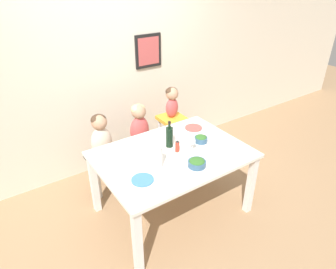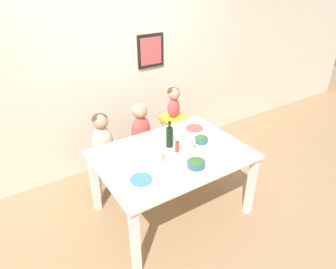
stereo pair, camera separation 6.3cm
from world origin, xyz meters
TOP-DOWN VIEW (x-y plane):
  - ground_plane at (0.00, 0.00)m, footprint 14.00×14.00m
  - wall_back at (0.00, 1.29)m, footprint 10.00×0.09m
  - dining_table at (0.00, 0.00)m, footprint 1.51×1.08m
  - chair_far_left at (-0.44, 0.79)m, footprint 0.37×0.38m
  - chair_far_center at (0.06, 0.79)m, footprint 0.37×0.38m
  - chair_right_highchair at (0.55, 0.79)m, footprint 0.32×0.32m
  - person_child_left at (-0.44, 0.80)m, footprint 0.25×0.18m
  - person_child_center at (0.06, 0.80)m, footprint 0.25×0.18m
  - person_baby_right at (0.55, 0.80)m, footprint 0.17×0.16m
  - wine_bottle at (0.05, 0.13)m, footprint 0.07×0.07m
  - paper_towel_roll at (-0.25, -0.11)m, footprint 0.10×0.10m
  - wine_glass_near at (0.20, -0.07)m, footprint 0.06×0.06m
  - salad_bowl_large at (0.06, -0.31)m, footprint 0.17×0.17m
  - salad_bowl_small at (0.38, 0.02)m, footprint 0.14×0.14m
  - dinner_plate_front_left at (-0.47, -0.21)m, footprint 0.20×0.20m
  - dinner_plate_back_left at (-0.44, 0.33)m, footprint 0.20×0.20m
  - dinner_plate_back_right at (0.51, 0.30)m, footprint 0.20×0.20m
  - dinner_plate_front_right at (0.44, -0.22)m, footprint 0.20×0.20m
  - condiment_bottle_hot_sauce at (0.06, -0.00)m, footprint 0.04×0.04m

SIDE VIEW (x-z plane):
  - ground_plane at x=0.00m, z-range 0.00..0.00m
  - chair_far_left at x=-0.44m, z-range 0.15..0.61m
  - chair_far_center at x=0.06m, z-range 0.15..0.61m
  - chair_right_highchair at x=0.55m, z-range 0.19..0.89m
  - dining_table at x=0.00m, z-range 0.29..1.05m
  - person_child_left at x=-0.44m, z-range 0.48..1.02m
  - person_child_center at x=0.06m, z-range 0.48..1.02m
  - dinner_plate_front_left at x=-0.47m, z-range 0.76..0.77m
  - dinner_plate_back_left at x=-0.44m, z-range 0.76..0.77m
  - dinner_plate_back_right at x=0.51m, z-range 0.76..0.77m
  - dinner_plate_front_right at x=0.44m, z-range 0.76..0.77m
  - salad_bowl_large at x=0.06m, z-range 0.76..0.84m
  - salad_bowl_small at x=0.38m, z-range 0.76..0.84m
  - condiment_bottle_hot_sauce at x=0.06m, z-range 0.76..0.89m
  - wine_glass_near at x=0.20m, z-range 0.79..0.95m
  - paper_towel_roll at x=-0.25m, z-range 0.76..0.98m
  - wine_bottle at x=0.05m, z-range 0.73..1.03m
  - person_baby_right at x=0.55m, z-range 0.75..1.15m
  - wall_back at x=0.00m, z-range 0.00..2.70m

